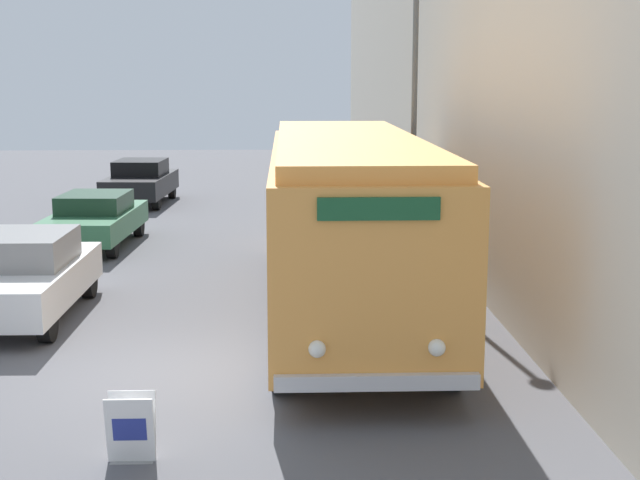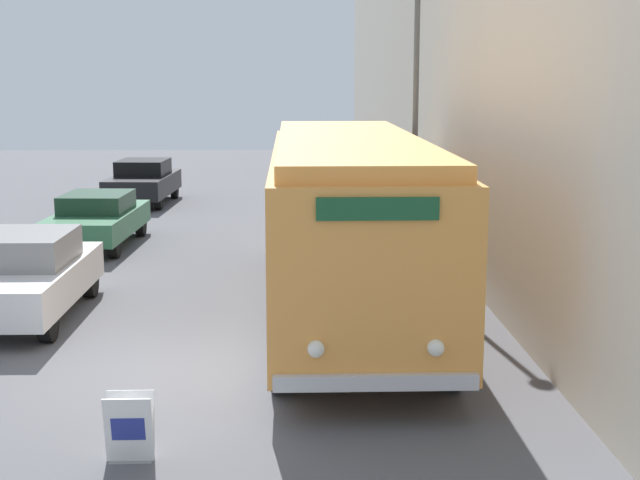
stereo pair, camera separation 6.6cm
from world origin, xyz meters
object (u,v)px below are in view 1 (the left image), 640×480
(vintage_bus, at_px, (347,214))
(parked_car_far, at_px, (141,181))
(sign_board, at_px, (131,429))
(streetlamp, at_px, (415,66))
(parked_car_near, at_px, (25,276))
(parked_car_mid, at_px, (95,219))

(vintage_bus, height_order, parked_car_far, vintage_bus)
(vintage_bus, xyz_separation_m, sign_board, (-2.90, -6.39, -1.47))
(streetlamp, relative_size, parked_car_far, 1.66)
(parked_car_near, relative_size, parked_car_far, 1.04)
(sign_board, height_order, streetlamp, streetlamp)
(parked_car_far, bearing_deg, streetlamp, -52.98)
(sign_board, xyz_separation_m, streetlamp, (4.51, 9.23, 4.15))
(vintage_bus, bearing_deg, sign_board, -114.43)
(sign_board, height_order, parked_car_near, parked_car_near)
(streetlamp, bearing_deg, sign_board, -116.02)
(vintage_bus, height_order, parked_car_near, vintage_bus)
(parked_car_far, bearing_deg, parked_car_near, -85.63)
(vintage_bus, bearing_deg, streetlamp, 60.55)
(parked_car_mid, relative_size, parked_car_far, 1.04)
(sign_board, bearing_deg, parked_car_mid, 103.43)
(sign_board, xyz_separation_m, parked_car_far, (-3.18, 20.82, 0.38))
(sign_board, distance_m, parked_car_near, 6.93)
(sign_board, relative_size, parked_car_far, 0.19)
(parked_car_mid, xyz_separation_m, parked_car_far, (-0.05, 7.69, 0.05))
(sign_board, relative_size, parked_car_near, 0.18)
(parked_car_near, bearing_deg, vintage_bus, 1.94)
(vintage_bus, relative_size, parked_car_near, 2.52)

